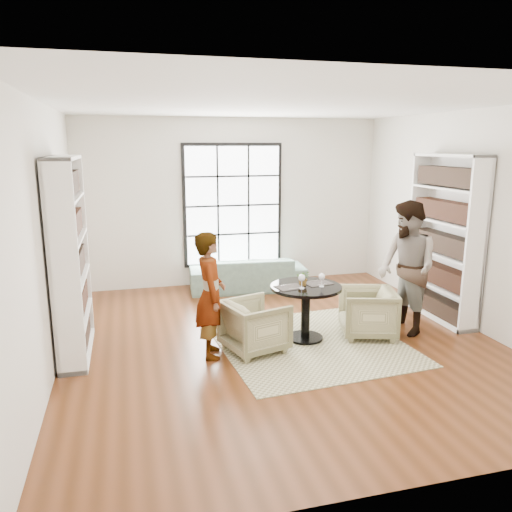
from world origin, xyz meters
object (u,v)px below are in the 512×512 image
object	(u,v)px
sofa	(247,273)
person_right	(407,268)
flower_centerpiece	(303,278)
person_left	(210,295)
wine_glass_right	(322,277)
pedestal_table	(306,301)
armchair_right	(367,313)
armchair_left	(255,326)
wine_glass_left	(302,278)

from	to	relation	value
sofa	person_right	size ratio (longest dim) A/B	1.11
flower_centerpiece	person_left	bearing A→B (deg)	-170.72
flower_centerpiece	wine_glass_right	bearing A→B (deg)	-29.39
pedestal_table	flower_centerpiece	bearing A→B (deg)	143.99
person_right	wine_glass_right	size ratio (longest dim) A/B	10.15
pedestal_table	armchair_right	bearing A→B (deg)	-5.43
armchair_left	person_right	world-z (taller)	person_right
armchair_left	flower_centerpiece	world-z (taller)	flower_centerpiece
sofa	person_right	world-z (taller)	person_right
sofa	person_left	world-z (taller)	person_left
flower_centerpiece	armchair_left	bearing A→B (deg)	-163.77
sofa	flower_centerpiece	bearing A→B (deg)	98.40
person_left	pedestal_table	bearing A→B (deg)	-75.83
pedestal_table	armchair_left	distance (m)	0.79
pedestal_table	sofa	xyz separation A→B (m)	(-0.18, 2.47, -0.24)
armchair_left	armchair_right	bearing A→B (deg)	-103.62
armchair_right	person_left	world-z (taller)	person_left
armchair_right	person_left	bearing A→B (deg)	-70.76
armchair_left	flower_centerpiece	size ratio (longest dim) A/B	3.53
person_left	wine_glass_right	world-z (taller)	person_left
armchair_left	wine_glass_right	xyz separation A→B (m)	(0.91, 0.09, 0.54)
armchair_left	person_left	world-z (taller)	person_left
person_left	flower_centerpiece	xyz separation A→B (m)	(1.25, 0.21, 0.07)
flower_centerpiece	sofa	bearing A→B (deg)	93.54
flower_centerpiece	wine_glass_left	bearing A→B (deg)	-118.45
person_right	wine_glass_right	distance (m)	1.23
sofa	person_left	distance (m)	2.91
person_left	flower_centerpiece	bearing A→B (deg)	-74.68
wine_glass_left	wine_glass_right	bearing A→B (deg)	3.98
armchair_left	person_right	size ratio (longest dim) A/B	0.39
person_left	wine_glass_left	size ratio (longest dim) A/B	7.99
wine_glass_right	wine_glass_left	bearing A→B (deg)	-176.02
wine_glass_right	armchair_right	bearing A→B (deg)	1.12
sofa	flower_centerpiece	world-z (taller)	flower_centerpiece
pedestal_table	person_right	size ratio (longest dim) A/B	0.51
pedestal_table	person_right	xyz separation A→B (m)	(1.40, -0.08, 0.37)
person_right	wine_glass_left	xyz separation A→B (m)	(-1.51, -0.03, -0.03)
wine_glass_left	sofa	bearing A→B (deg)	91.73
pedestal_table	person_right	distance (m)	1.45
flower_centerpiece	person_right	bearing A→B (deg)	-4.10
armchair_right	person_right	world-z (taller)	person_right
armchair_right	flower_centerpiece	bearing A→B (deg)	-80.13
wine_glass_left	armchair_left	bearing A→B (deg)	-173.72
person_right	flower_centerpiece	bearing A→B (deg)	-96.16
armchair_right	person_right	bearing A→B (deg)	106.51
person_left	wine_glass_left	xyz separation A→B (m)	(1.18, 0.07, 0.11)
sofa	armchair_left	xyz separation A→B (m)	(-0.55, -2.66, 0.03)
armchair_left	wine_glass_right	size ratio (longest dim) A/B	4.01
sofa	armchair_right	xyz separation A→B (m)	(1.04, -2.55, 0.03)
wine_glass_left	wine_glass_right	size ratio (longest dim) A/B	1.08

